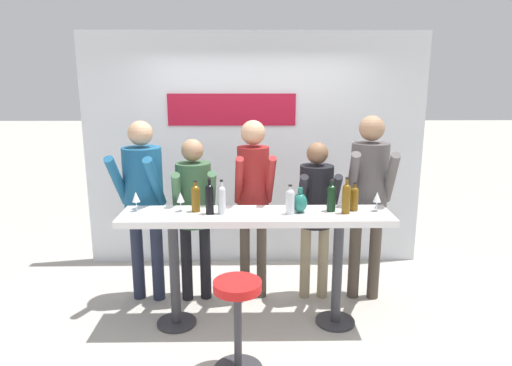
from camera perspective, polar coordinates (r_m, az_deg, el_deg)
name	(u,v)px	position (r m, az deg, el deg)	size (l,w,h in m)	color
ground_plane	(256,323)	(4.39, 0.02, -17.10)	(40.00, 40.00, 0.00)	#B2ADA3
back_wall	(254,151)	(5.38, -0.26, 4.04)	(3.95, 0.12, 2.72)	silver
tasting_table	(256,233)	(4.03, 0.02, -6.32)	(2.35, 0.49, 1.06)	white
bar_stool	(238,313)	(3.54, -2.30, -15.90)	(0.38, 0.38, 0.75)	#333338
person_far_left	(143,192)	(4.55, -13.92, -1.08)	(0.50, 0.61, 1.81)	#23283D
person_left	(194,203)	(4.48, -7.74, -2.45)	(0.45, 0.55, 1.64)	black
person_center_left	(253,189)	(4.44, -0.35, -0.71)	(0.40, 0.55, 1.81)	#473D33
person_center	(316,204)	(4.52, 7.51, -2.60)	(0.39, 0.50, 1.60)	gray
person_center_right	(369,188)	(4.56, 13.90, -0.57)	(0.48, 0.60, 1.86)	#473D33
wine_bottle_0	(222,198)	(3.92, -4.31, -1.93)	(0.07, 0.07, 0.30)	#B7BCC1
wine_bottle_1	(196,197)	(4.01, -7.56, -1.74)	(0.08, 0.08, 0.28)	brown
wine_bottle_2	(346,197)	(3.99, 11.22, -1.74)	(0.07, 0.07, 0.32)	brown
wine_bottle_3	(331,197)	(4.04, 9.41, -1.69)	(0.08, 0.08, 0.28)	black
wine_bottle_4	(354,197)	(4.10, 12.20, -1.78)	(0.07, 0.07, 0.25)	brown
wine_bottle_5	(290,200)	(3.91, 4.27, -2.17)	(0.08, 0.08, 0.26)	#B7BCC1
wine_bottle_6	(210,198)	(3.92, -5.83, -1.83)	(0.07, 0.07, 0.32)	black
wine_glass_0	(180,198)	(4.03, -9.43, -1.83)	(0.07, 0.07, 0.18)	silver
wine_glass_1	(136,198)	(4.12, -14.78, -1.77)	(0.07, 0.07, 0.18)	silver
wine_glass_2	(377,198)	(4.12, 14.90, -1.77)	(0.07, 0.07, 0.18)	silver
decorative_vase	(300,202)	(3.98, 5.51, -2.43)	(0.13, 0.13, 0.22)	#1E665B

